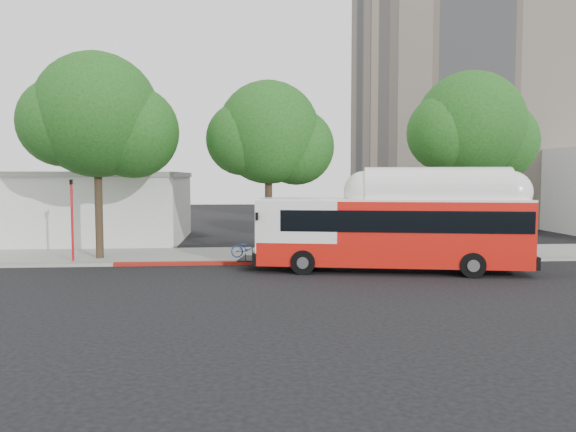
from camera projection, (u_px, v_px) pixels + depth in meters
name	position (u px, v px, depth m)	size (l,w,h in m)	color
ground	(301.00, 279.00, 21.73)	(120.00, 120.00, 0.00)	black
sidewalk	(288.00, 254.00, 28.19)	(60.00, 5.00, 0.15)	gray
curb_strip	(293.00, 262.00, 25.60)	(60.00, 0.30, 0.15)	gray
red_curb_segment	(227.00, 263.00, 25.36)	(10.00, 0.32, 0.16)	#9D1A11
street_tree_left	(107.00, 120.00, 26.12)	(6.67, 5.80, 9.74)	#2D2116
street_tree_mid	(277.00, 137.00, 27.29)	(5.75, 5.00, 8.62)	#2D2116
street_tree_right	(478.00, 131.00, 27.86)	(6.21, 5.40, 9.18)	#2D2116
apartment_tower	(471.00, 23.00, 49.76)	(18.00, 18.00, 37.00)	gray
low_commercial_bldg	(51.00, 207.00, 34.40)	(16.20, 10.20, 4.25)	silver
transit_bus	(393.00, 233.00, 23.37)	(12.04, 4.44, 3.51)	red
signal_pole	(72.00, 221.00, 25.30)	(0.11, 0.36, 3.85)	red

